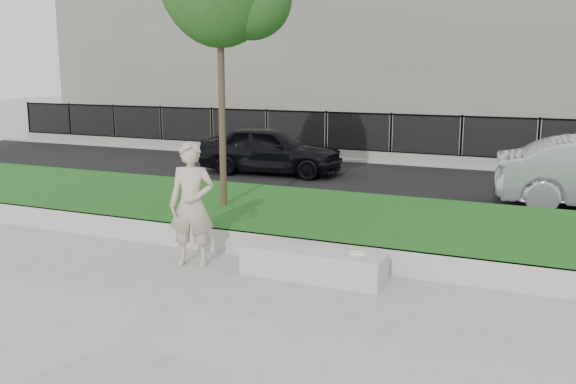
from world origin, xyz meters
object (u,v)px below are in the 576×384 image
at_px(man, 192,205).
at_px(car_dark, 271,150).
at_px(stone_bench, 312,264).
at_px(book, 357,253).

relative_size(man, car_dark, 0.48).
bearing_deg(car_dark, stone_bench, -155.86).
distance_m(stone_bench, car_dark, 9.17).
bearing_deg(car_dark, book, -152.13).
height_order(book, car_dark, car_dark).
relative_size(book, car_dark, 0.05).
distance_m(book, car_dark, 9.43).
bearing_deg(book, stone_bench, 175.10).
bearing_deg(stone_bench, car_dark, 119.42).
height_order(stone_bench, car_dark, car_dark).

